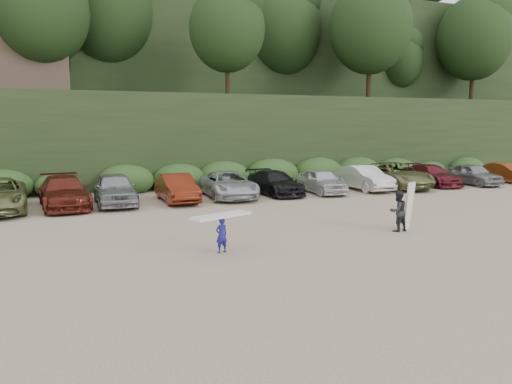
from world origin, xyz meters
name	(u,v)px	position (x,y,z in m)	size (l,w,h in m)	color
ground	(326,235)	(0.00, 0.00, 0.00)	(120.00, 120.00, 0.00)	tan
hillside_backdrop	(146,52)	(-0.26, 35.93, 11.22)	(90.00, 41.50, 28.00)	black
parked_cars	(245,184)	(0.58, 10.07, 0.75)	(39.54, 6.28, 1.64)	#B4B3B8
child_surfer	(221,227)	(-4.41, -1.01, 0.85)	(2.14, 1.29, 1.24)	navy
adult_surfer	(399,211)	(2.86, -0.48, 0.80)	(1.26, 0.68, 1.86)	black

